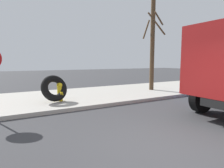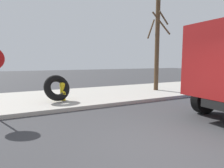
% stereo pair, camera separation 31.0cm
% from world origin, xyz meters
% --- Properties ---
extents(ground_plane, '(80.00, 80.00, 0.00)m').
position_xyz_m(ground_plane, '(0.00, 0.00, 0.00)').
color(ground_plane, '#38383A').
extents(sidewalk_curb, '(36.00, 5.00, 0.15)m').
position_xyz_m(sidewalk_curb, '(0.00, 6.50, 0.07)').
color(sidewalk_curb, '#ADA89E').
rests_on(sidewalk_curb, ground).
extents(fire_hydrant, '(0.27, 0.60, 0.82)m').
position_xyz_m(fire_hydrant, '(-0.90, 5.47, 0.59)').
color(fire_hydrant, yellow).
rests_on(fire_hydrant, sidewalk_curb).
extents(loose_tire, '(1.29, 0.96, 1.18)m').
position_xyz_m(loose_tire, '(-1.16, 5.38, 0.74)').
color(loose_tire, black).
rests_on(loose_tire, sidewalk_curb).
extents(bare_tree, '(1.24, 1.33, 5.61)m').
position_xyz_m(bare_tree, '(4.87, 6.07, 3.04)').
color(bare_tree, '#4C3823').
rests_on(bare_tree, sidewalk_curb).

